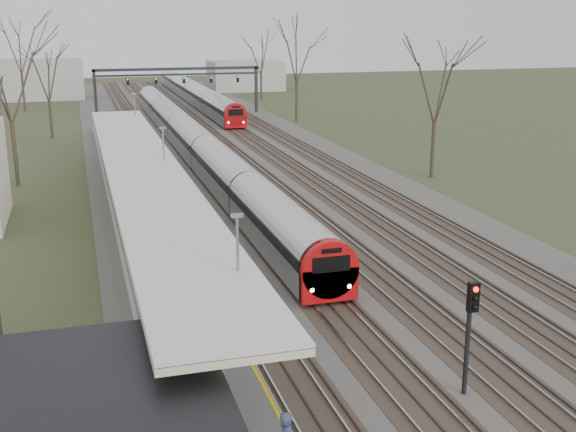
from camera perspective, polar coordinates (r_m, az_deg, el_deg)
The scene contains 9 objects.
track_bed at distance 65.44m, azimuth -4.89°, elevation 4.69°, with size 24.00×160.00×0.22m.
platform at distance 47.14m, azimuth -11.71°, elevation 0.74°, with size 3.50×69.00×1.00m, color #9E9B93.
canopy at distance 41.99m, azimuth -11.42°, elevation 3.78°, with size 4.10×50.00×3.11m.
signal_gantry at distance 94.18m, azimuth -8.69°, elevation 10.82°, with size 21.00×0.59×6.08m.
tree_west_far at distance 56.38m, azimuth -21.29°, elevation 10.16°, with size 5.50×5.50×11.33m.
tree_east_far at distance 56.81m, azimuth 11.64°, elevation 10.17°, with size 5.00×5.00×10.30m.
train_near at distance 66.36m, azimuth -7.57°, elevation 6.01°, with size 2.62×75.21×3.05m.
train_far at distance 110.00m, azimuth -7.53°, elevation 9.71°, with size 2.62×60.21×3.05m.
signal_post at distance 24.21m, azimuth 14.19°, elevation -8.07°, with size 0.35×0.45×4.10m.
Camera 1 is at (-12.44, -8.04, 12.18)m, focal length 45.00 mm.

